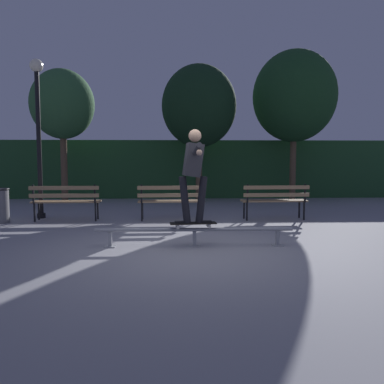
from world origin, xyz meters
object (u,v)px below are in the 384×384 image
at_px(tree_far_left, 62,105).
at_px(tree_far_right, 294,97).
at_px(park_bench_left_center, 171,198).
at_px(tree_behind_benches, 199,106).
at_px(skateboarder, 193,168).
at_px(park_bench_leftmost, 66,199).
at_px(skateboard, 193,224).
at_px(grind_rail, 194,232).
at_px(lamp_post_left, 38,118).
at_px(park_bench_right_center, 275,198).

bearing_deg(tree_far_left, tree_far_right, 3.33).
bearing_deg(park_bench_left_center, tree_behind_benches, 77.90).
bearing_deg(park_bench_left_center, skateboarder, -81.48).
distance_m(park_bench_leftmost, tree_behind_benches, 6.06).
xyz_separation_m(skateboard, tree_far_left, (-4.10, 6.71, 2.91)).
distance_m(grind_rail, lamp_post_left, 5.42).
height_order(skateboard, skateboarder, skateboarder).
distance_m(grind_rail, park_bench_left_center, 2.80).
bearing_deg(grind_rail, lamp_post_left, 138.68).
relative_size(skateboarder, park_bench_leftmost, 0.96).
bearing_deg(lamp_post_left, park_bench_leftmost, -33.32).
bearing_deg(lamp_post_left, grind_rail, -41.32).
distance_m(grind_rail, skateboard, 0.15).
bearing_deg(grind_rail, skateboard, 180.00).
distance_m(tree_far_left, lamp_post_left, 3.58).
distance_m(skateboard, park_bench_leftmost, 4.02).
xyz_separation_m(skateboard, tree_behind_benches, (0.49, 6.93, 2.91)).
bearing_deg(park_bench_right_center, tree_far_right, 68.06).
relative_size(grind_rail, lamp_post_left, 0.85).
bearing_deg(skateboard, tree_far_left, 121.45).
xyz_separation_m(tree_behind_benches, tree_far_right, (3.39, 0.24, 0.39)).
distance_m(skateboard, tree_far_right, 8.80).
height_order(park_bench_leftmost, tree_behind_benches, tree_behind_benches).
bearing_deg(tree_behind_benches, tree_far_right, 4.06).
height_order(tree_behind_benches, tree_far_left, tree_behind_benches).
relative_size(skateboarder, tree_far_right, 0.29).
height_order(skateboarder, tree_far_right, tree_far_right).
xyz_separation_m(skateboard, skateboarder, (0.00, 0.00, 0.94)).
bearing_deg(tree_far_left, skateboard, -58.55).
height_order(park_bench_leftmost, park_bench_right_center, same).
bearing_deg(skateboard, skateboarder, 5.54).
xyz_separation_m(park_bench_leftmost, lamp_post_left, (-0.76, 0.50, 1.94)).
xyz_separation_m(tree_behind_benches, lamp_post_left, (-4.17, -3.68, -0.82)).
xyz_separation_m(park_bench_left_center, tree_far_left, (-3.70, 3.96, 2.76)).
relative_size(skateboard, tree_behind_benches, 0.17).
relative_size(skateboarder, tree_far_left, 0.35).
bearing_deg(park_bench_leftmost, lamp_post_left, 146.68).
bearing_deg(park_bench_left_center, grind_rail, -81.08).
relative_size(grind_rail, tree_behind_benches, 0.70).
bearing_deg(tree_far_left, tree_behind_benches, 2.79).
bearing_deg(park_bench_right_center, tree_behind_benches, 111.09).
relative_size(grind_rail, skateboard, 4.18).
bearing_deg(tree_far_left, grind_rail, -58.41).
xyz_separation_m(skateboarder, tree_far_right, (3.88, 7.17, 2.37)).
xyz_separation_m(park_bench_left_center, tree_far_right, (4.29, 4.42, 3.16)).
xyz_separation_m(tree_far_left, tree_far_right, (7.98, 0.46, 0.40)).
distance_m(park_bench_leftmost, tree_far_left, 4.97).
relative_size(park_bench_left_center, tree_behind_benches, 0.34).
bearing_deg(tree_far_right, park_bench_leftmost, -146.96).
bearing_deg(grind_rail, tree_far_left, 121.59).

